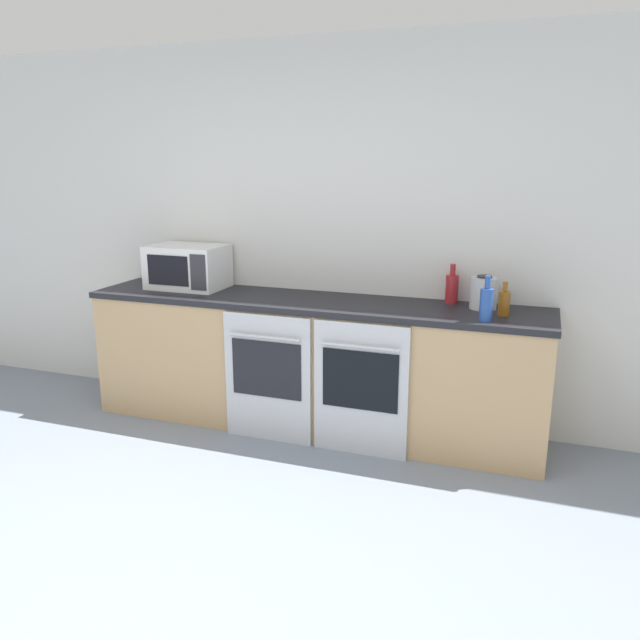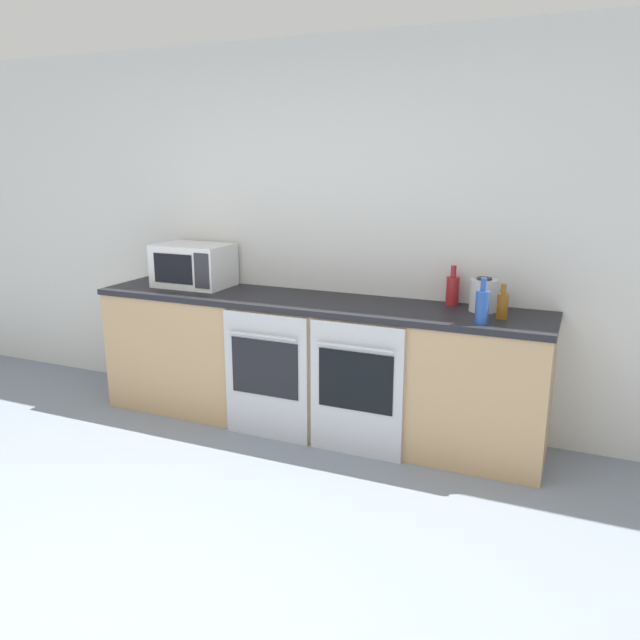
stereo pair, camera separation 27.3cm
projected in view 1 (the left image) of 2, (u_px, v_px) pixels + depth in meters
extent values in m
cube|color=silver|center=(327.00, 235.00, 4.35)|extent=(10.00, 0.06, 2.60)
cube|color=tan|center=(312.00, 367.00, 4.27)|extent=(3.09, 0.59, 0.86)
cube|color=black|center=(311.00, 302.00, 4.16)|extent=(3.12, 0.61, 0.04)
cube|color=#B7BABF|center=(268.00, 379.00, 4.05)|extent=(0.60, 0.03, 0.85)
cube|color=black|center=(266.00, 369.00, 4.02)|extent=(0.48, 0.01, 0.38)
cylinder|color=#B7BABF|center=(264.00, 337.00, 3.95)|extent=(0.49, 0.02, 0.02)
cube|color=#B7BABF|center=(361.00, 390.00, 3.85)|extent=(0.60, 0.03, 0.85)
cube|color=black|center=(360.00, 381.00, 3.82)|extent=(0.48, 0.01, 0.38)
cylinder|color=#B7BABF|center=(360.00, 347.00, 3.74)|extent=(0.49, 0.02, 0.02)
cube|color=silver|center=(188.00, 267.00, 4.51)|extent=(0.54, 0.37, 0.31)
cube|color=black|center=(168.00, 270.00, 4.35)|extent=(0.32, 0.01, 0.21)
cube|color=#2D2D33|center=(198.00, 272.00, 4.27)|extent=(0.12, 0.01, 0.25)
cylinder|color=maroon|center=(452.00, 289.00, 4.03)|extent=(0.08, 0.08, 0.18)
cylinder|color=maroon|center=(453.00, 270.00, 4.00)|extent=(0.03, 0.03, 0.07)
cylinder|color=#8C5114|center=(504.00, 304.00, 3.71)|extent=(0.07, 0.07, 0.15)
cylinder|color=#8C5114|center=(505.00, 287.00, 3.68)|extent=(0.03, 0.03, 0.06)
cylinder|color=#234793|center=(486.00, 305.00, 3.57)|extent=(0.08, 0.08, 0.19)
cylinder|color=#234793|center=(488.00, 282.00, 3.54)|extent=(0.03, 0.03, 0.07)
cylinder|color=#B7BABF|center=(484.00, 293.00, 3.88)|extent=(0.17, 0.17, 0.20)
cylinder|color=#262628|center=(485.00, 277.00, 3.86)|extent=(0.09, 0.09, 0.01)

